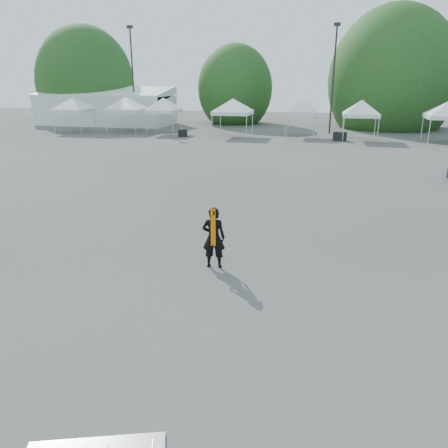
# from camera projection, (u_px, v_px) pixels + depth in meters

# --- Properties ---
(ground) EXTENTS (120.00, 120.00, 0.00)m
(ground) POSITION_uv_depth(u_px,v_px,m) (220.00, 251.00, 13.20)
(ground) COLOR #474442
(ground) RESTS_ON ground
(marquee) EXTENTS (15.00, 6.25, 4.23)m
(marquee) POSITION_uv_depth(u_px,v_px,m) (106.00, 107.00, 49.72)
(marquee) COLOR white
(marquee) RESTS_ON ground
(light_pole_west) EXTENTS (0.60, 0.25, 10.30)m
(light_pole_west) POSITION_uv_depth(u_px,v_px,m) (133.00, 71.00, 46.72)
(light_pole_west) COLOR black
(light_pole_west) RESTS_ON ground
(light_pole_east) EXTENTS (0.60, 0.25, 9.80)m
(light_pole_east) POSITION_uv_depth(u_px,v_px,m) (334.00, 73.00, 40.36)
(light_pole_east) COLOR black
(light_pole_east) RESTS_ON ground
(tree_far_w) EXTENTS (4.80, 4.80, 7.30)m
(tree_far_w) POSITION_uv_depth(u_px,v_px,m) (86.00, 83.00, 52.55)
(tree_far_w) COLOR #382314
(tree_far_w) RESTS_ON ground
(tree_mid_w) EXTENTS (4.16, 4.16, 6.33)m
(tree_mid_w) POSITION_uv_depth(u_px,v_px,m) (235.00, 89.00, 50.66)
(tree_mid_w) COLOR #382314
(tree_mid_w) RESTS_ON ground
(tree_mid_e) EXTENTS (5.12, 5.12, 7.79)m
(tree_mid_e) POSITION_uv_depth(u_px,v_px,m) (392.00, 81.00, 45.73)
(tree_mid_e) COLOR #382314
(tree_mid_e) RESTS_ON ground
(tent_a) EXTENTS (4.27, 4.27, 3.88)m
(tent_a) POSITION_uv_depth(u_px,v_px,m) (73.00, 100.00, 42.27)
(tent_a) COLOR silver
(tent_a) RESTS_ON ground
(tent_b) EXTENTS (4.59, 4.59, 3.88)m
(tent_b) POSITION_uv_depth(u_px,v_px,m) (126.00, 100.00, 42.44)
(tent_b) COLOR silver
(tent_b) RESTS_ON ground
(tent_c) EXTENTS (3.99, 3.99, 3.88)m
(tent_c) POSITION_uv_depth(u_px,v_px,m) (163.00, 101.00, 41.08)
(tent_c) COLOR silver
(tent_c) RESTS_ON ground
(tent_d) EXTENTS (4.66, 4.66, 3.88)m
(tent_d) POSITION_uv_depth(u_px,v_px,m) (233.00, 102.00, 39.13)
(tent_d) COLOR silver
(tent_d) RESTS_ON ground
(tent_e) EXTENTS (3.75, 3.75, 3.88)m
(tent_e) POSITION_uv_depth(u_px,v_px,m) (302.00, 102.00, 38.71)
(tent_e) COLOR silver
(tent_e) RESTS_ON ground
(tent_f) EXTENTS (4.14, 4.14, 3.88)m
(tent_f) POSITION_uv_depth(u_px,v_px,m) (362.00, 103.00, 36.49)
(tent_f) COLOR silver
(tent_f) RESTS_ON ground
(man) EXTENTS (0.67, 0.48, 1.72)m
(man) POSITION_uv_depth(u_px,v_px,m) (214.00, 237.00, 11.86)
(man) COLOR black
(man) RESTS_ON ground
(crate_west) EXTENTS (0.93, 0.79, 0.62)m
(crate_west) POSITION_uv_depth(u_px,v_px,m) (183.00, 133.00, 39.57)
(crate_west) COLOR black
(crate_west) RESTS_ON ground
(crate_mid) EXTENTS (1.16, 1.03, 0.74)m
(crate_mid) POSITION_uv_depth(u_px,v_px,m) (340.00, 136.00, 36.88)
(crate_mid) COLOR black
(crate_mid) RESTS_ON ground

